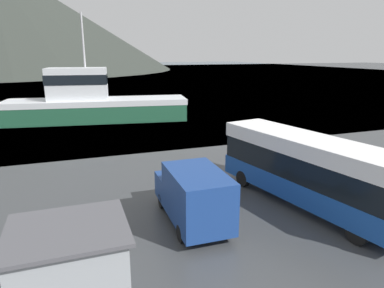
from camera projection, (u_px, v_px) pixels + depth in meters
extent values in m
plane|color=#3D5160|center=(94.00, 71.00, 136.35)|extent=(240.00, 240.00, 0.00)
cube|color=#194799|center=(307.00, 186.00, 16.66)|extent=(4.36, 10.29, 1.03)
cube|color=black|center=(309.00, 165.00, 16.37)|extent=(4.27, 10.08, 1.18)
cube|color=white|center=(310.00, 146.00, 16.12)|extent=(4.36, 10.29, 0.74)
cube|color=black|center=(242.00, 145.00, 20.58)|extent=(2.12, 0.48, 1.60)
cylinder|color=black|center=(243.00, 178.00, 19.16)|extent=(0.47, 0.94, 0.90)
cylinder|color=black|center=(271.00, 172.00, 20.22)|extent=(0.47, 0.94, 0.90)
cylinder|color=black|center=(357.00, 233.00, 13.36)|extent=(0.47, 0.94, 0.90)
cube|color=navy|center=(197.00, 197.00, 14.32)|extent=(2.20, 3.69, 2.18)
cube|color=navy|center=(179.00, 185.00, 16.83)|extent=(2.16, 1.60, 1.20)
cube|color=black|center=(184.00, 172.00, 15.88)|extent=(1.82, 0.09, 0.76)
cylinder|color=black|center=(162.00, 201.00, 16.50)|extent=(0.23, 0.70, 0.70)
cylinder|color=black|center=(199.00, 196.00, 17.09)|extent=(0.23, 0.70, 0.70)
cylinder|color=black|center=(181.00, 233.00, 13.54)|extent=(0.23, 0.70, 0.70)
cylinder|color=black|center=(226.00, 226.00, 14.13)|extent=(0.23, 0.70, 0.70)
cube|color=#1E5138|center=(98.00, 110.00, 37.39)|extent=(19.43, 7.22, 2.39)
cube|color=silver|center=(97.00, 102.00, 37.15)|extent=(19.63, 7.30, 0.60)
cube|color=silver|center=(78.00, 84.00, 36.29)|extent=(6.47, 4.00, 3.33)
cube|color=black|center=(77.00, 79.00, 36.16)|extent=(6.60, 4.10, 1.00)
cylinder|color=#B2B2B7|center=(83.00, 40.00, 35.31)|extent=(0.20, 0.20, 5.52)
cube|color=olive|center=(337.00, 157.00, 22.44)|extent=(1.38, 1.07, 1.27)
cube|color=olive|center=(338.00, 147.00, 22.26)|extent=(1.52, 1.17, 0.14)
cube|color=#93999E|center=(71.00, 266.00, 10.19)|extent=(3.13, 2.74, 2.27)
cube|color=#4C4C51|center=(67.00, 230.00, 9.88)|extent=(3.44, 3.01, 0.12)
cube|color=black|center=(143.00, 101.00, 49.75)|extent=(7.32, 4.91, 0.79)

